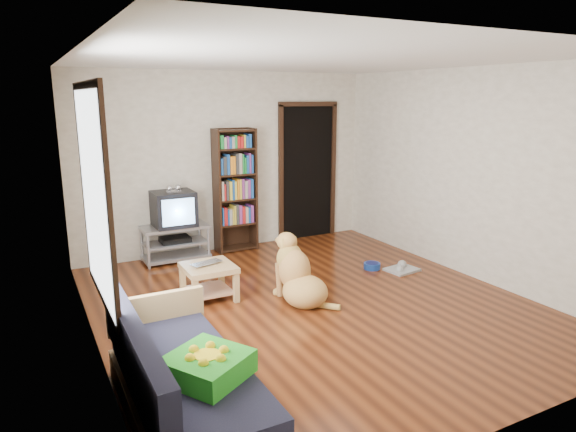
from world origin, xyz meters
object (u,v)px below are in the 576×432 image
laptop (209,265)px  dog (298,277)px  bookshelf (235,184)px  coffee_table (209,275)px  dog_bowl (372,266)px  grey_rag (402,270)px  tv_stand (175,242)px  crt_tv (173,208)px  green_cushion (208,366)px  sofa (182,387)px

laptop → dog: dog is taller
bookshelf → coffee_table: size_ratio=3.27×
dog_bowl → grey_rag: dog_bowl is taller
dog_bowl → coffee_table: size_ratio=0.40×
tv_stand → coffee_table: bearing=-92.0°
laptop → grey_rag: 2.61m
dog_bowl → bookshelf: (-1.26, 1.68, 0.96)m
tv_stand → crt_tv: (0.00, 0.02, 0.47)m
green_cushion → dog: dog is taller
tv_stand → dog: bearing=-69.0°
coffee_table → dog: size_ratio=0.60×
green_cushion → sofa: 0.34m
grey_rag → dog: 1.75m
green_cushion → tv_stand: size_ratio=0.53×
laptop → sofa: size_ratio=0.20×
coffee_table → green_cushion: bearing=-109.2°
green_cushion → dog: 2.42m
bookshelf → dog: 2.30m
crt_tv → coffee_table: 1.65m
laptop → sofa: sofa is taller
bookshelf → sofa: bookshelf is taller
grey_rag → dog_bowl: bearing=140.2°
bookshelf → dog: bearing=-93.9°
bookshelf → grey_rag: bearing=-51.0°
green_cushion → grey_rag: bearing=-0.3°
laptop → bookshelf: (1.01, 1.69, 0.59)m
grey_rag → sofa: size_ratio=0.22×
green_cushion → laptop: (0.79, 2.25, -0.09)m
green_cushion → laptop: green_cushion is taller
grey_rag → sofa: 3.93m
dog_bowl → coffee_table: (-2.27, 0.02, 0.24)m
laptop → grey_rag: (2.57, -0.24, -0.40)m
laptop → crt_tv: (0.06, 1.62, 0.33)m
dog_bowl → coffee_table: bearing=179.4°
crt_tv → green_cushion: bearing=-102.4°
tv_stand → bookshelf: (0.95, 0.09, 0.73)m
grey_rag → bookshelf: size_ratio=0.22×
green_cushion → bookshelf: bearing=34.2°
sofa → green_cushion: bearing=-60.0°
dog_bowl → laptop: bearing=-179.8°
grey_rag → bookshelf: 2.67m
sofa → dog: sofa is taller
bookshelf → coffee_table: (-1.01, -1.66, -0.72)m
bookshelf → coffee_table: 2.07m
dog_bowl → sofa: bearing=-147.3°
sofa → dog: bearing=41.0°
green_cushion → coffee_table: bearing=39.6°
tv_stand → dog: 2.24m
coffee_table → sofa: bearing=-114.0°
grey_rag → crt_tv: size_ratio=0.69×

